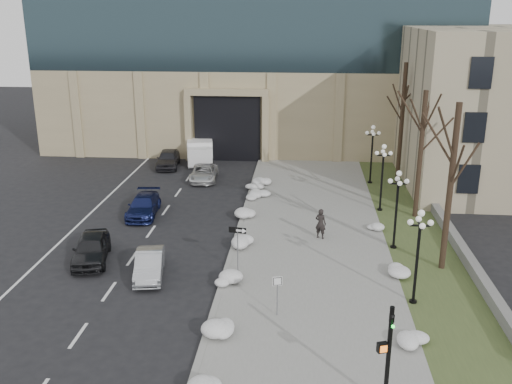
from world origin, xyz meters
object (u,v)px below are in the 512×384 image
car_e (168,159)px  pedestrian (321,224)px  car_c (144,206)px  lamppost_b (397,199)px  car_b (149,265)px  box_truck (200,149)px  keep_sign (277,288)px  car_d (204,173)px  traffic_signal (387,360)px  one_way_sign (240,236)px  lamppost_a (418,244)px  lamppost_c (383,169)px  lamppost_d (372,146)px  car_a (91,248)px

car_e → pedestrian: pedestrian is taller
car_c → lamppost_b: size_ratio=0.97×
car_b → box_truck: 24.11m
car_c → box_truck: size_ratio=0.68×
box_truck → keep_sign: size_ratio=3.31×
car_d → traffic_signal: (11.04, -27.06, 1.38)m
car_d → one_way_sign: (4.88, -16.88, 1.54)m
car_b → lamppost_a: 13.58m
box_truck → car_b: bearing=-96.5°
keep_sign → lamppost_c: 16.14m
one_way_sign → keep_sign: one_way_sign is taller
lamppost_c → lamppost_d: bearing=90.0°
box_truck → traffic_signal: bearing=-80.0°
car_d → lamppost_c: size_ratio=0.93×
keep_sign → car_d: bearing=95.3°
car_c → car_a: bearing=-101.4°
car_e → lamppost_b: bearing=-50.3°
car_a → car_d: bearing=65.1°
one_way_sign → lamppost_a: bearing=-7.0°
car_e → pedestrian: (13.01, -15.60, 0.29)m
car_d → lamppost_d: bearing=-3.0°
car_d → car_e: size_ratio=0.98×
car_c → one_way_sign: (7.54, -8.38, 1.49)m
car_b → lamppost_d: (13.22, 17.63, 2.42)m
box_truck → lamppost_a: (14.87, -25.92, 2.08)m
one_way_sign → lamppost_c: size_ratio=0.55×
car_d → lamppost_a: size_ratio=0.93×
traffic_signal → lamppost_c: lamppost_c is taller
car_e → car_d: bearing=-50.5°
car_e → pedestrian: 20.31m
traffic_signal → lamppost_a: (2.35, 7.64, 1.08)m
car_d → keep_sign: 22.32m
car_c → traffic_signal: 23.11m
car_b → lamppost_b: (13.22, 4.63, 2.42)m
pedestrian → keep_sign: size_ratio=0.92×
lamppost_b → lamppost_d: (0.00, 13.00, 0.00)m
pedestrian → one_way_sign: bearing=72.6°
one_way_sign → keep_sign: 4.83m
car_d → car_e: 5.36m
car_c → pedestrian: size_ratio=2.46×
lamppost_b → car_a: bearing=-169.7°
car_a → car_b: 4.00m
box_truck → one_way_sign: (6.37, -23.38, 1.17)m
lamppost_a → box_truck: bearing=119.8°
traffic_signal → pedestrian: bearing=79.2°
car_d → pedestrian: size_ratio=2.37×
pedestrian → traffic_signal: size_ratio=0.47×
car_c → lamppost_b: 16.81m
car_b → car_d: size_ratio=0.89×
car_a → lamppost_a: bearing=-24.0°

